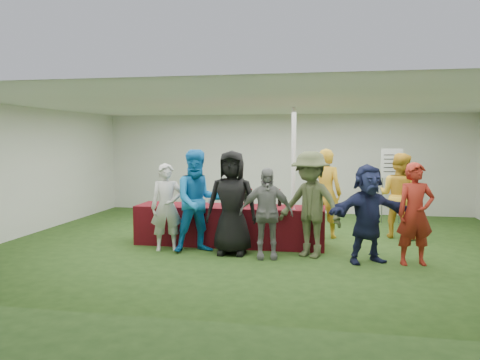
% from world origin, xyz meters
% --- Properties ---
extents(ground, '(60.00, 60.00, 0.00)m').
position_xyz_m(ground, '(0.00, 0.00, 0.00)').
color(ground, '#284719').
rests_on(ground, ground).
extents(tent, '(10.00, 10.00, 10.00)m').
position_xyz_m(tent, '(0.50, 1.20, 1.35)').
color(tent, white).
rests_on(tent, ground).
extents(serving_table, '(3.60, 0.80, 0.75)m').
position_xyz_m(serving_table, '(-0.61, -0.21, 0.38)').
color(serving_table, '#620B14').
rests_on(serving_table, ground).
extents(wine_bottles, '(0.72, 0.11, 0.32)m').
position_xyz_m(wine_bottles, '(0.01, -0.07, 0.87)').
color(wine_bottles, black).
rests_on(wine_bottles, serving_table).
extents(wine_glasses, '(2.70, 0.15, 0.16)m').
position_xyz_m(wine_glasses, '(-1.12, -0.47, 0.86)').
color(wine_glasses, silver).
rests_on(wine_glasses, serving_table).
extents(water_bottle, '(0.07, 0.07, 0.23)m').
position_xyz_m(water_bottle, '(-0.64, -0.13, 0.85)').
color(water_bottle, silver).
rests_on(water_bottle, serving_table).
extents(bar_towel, '(0.25, 0.18, 0.03)m').
position_xyz_m(bar_towel, '(1.02, -0.16, 0.77)').
color(bar_towel, white).
rests_on(bar_towel, serving_table).
extents(dump_bucket, '(0.24, 0.24, 0.18)m').
position_xyz_m(dump_bucket, '(1.03, -0.43, 0.84)').
color(dump_bucket, slate).
rests_on(dump_bucket, serving_table).
extents(wine_list_sign, '(0.50, 0.03, 1.80)m').
position_xyz_m(wine_list_sign, '(2.72, 2.70, 1.32)').
color(wine_list_sign, slate).
rests_on(wine_list_sign, ground).
extents(staff_pourer, '(0.76, 0.59, 1.83)m').
position_xyz_m(staff_pourer, '(1.18, 0.80, 0.92)').
color(staff_pourer, gold).
rests_on(staff_pourer, ground).
extents(staff_back, '(1.07, 1.01, 1.74)m').
position_xyz_m(staff_back, '(2.67, 1.04, 0.87)').
color(staff_back, gold).
rests_on(staff_back, ground).
extents(customer_0, '(0.67, 0.55, 1.58)m').
position_xyz_m(customer_0, '(-1.64, -0.87, 0.79)').
color(customer_0, beige).
rests_on(customer_0, ground).
extents(customer_1, '(1.12, 1.03, 1.84)m').
position_xyz_m(customer_1, '(-1.05, -0.88, 0.92)').
color(customer_1, blue).
rests_on(customer_1, ground).
extents(customer_2, '(0.90, 0.59, 1.83)m').
position_xyz_m(customer_2, '(-0.42, -0.93, 0.91)').
color(customer_2, black).
rests_on(customer_2, ground).
extents(customer_3, '(0.96, 0.53, 1.55)m').
position_xyz_m(customer_3, '(0.21, -1.11, 0.77)').
color(customer_3, gray).
rests_on(customer_3, ground).
extents(customer_4, '(1.36, 1.14, 1.82)m').
position_xyz_m(customer_4, '(0.94, -0.89, 0.91)').
color(customer_4, '#474F2F').
rests_on(customer_4, ground).
extents(customer_5, '(1.56, 1.09, 1.62)m').
position_xyz_m(customer_5, '(1.88, -1.08, 0.81)').
color(customer_5, '#1A2045').
rests_on(customer_5, ground).
extents(customer_6, '(0.67, 0.51, 1.65)m').
position_xyz_m(customer_6, '(2.61, -1.09, 0.83)').
color(customer_6, maroon).
rests_on(customer_6, ground).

